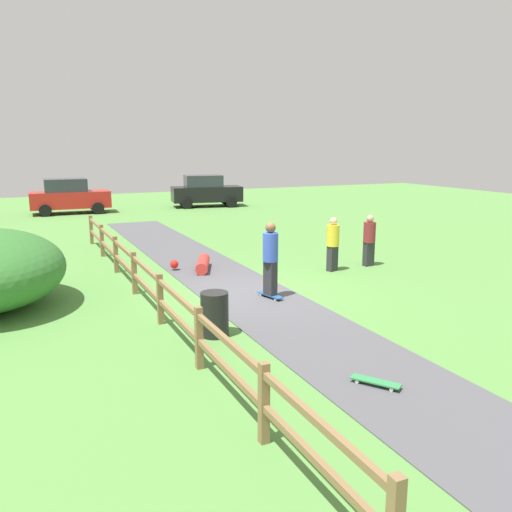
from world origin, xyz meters
name	(u,v)px	position (x,y,z in m)	size (l,w,h in m)	color
ground_plane	(248,295)	(0.00, 0.00, 0.00)	(60.00, 60.00, 0.00)	#568E42
asphalt_path	(248,294)	(0.00, 0.00, 0.01)	(2.40, 28.00, 0.02)	#515156
wooden_fence	(146,280)	(-2.60, 0.00, 0.67)	(0.12, 18.12, 1.10)	olive
trash_bin	(215,314)	(-1.80, -2.46, 0.45)	(0.56, 0.56, 0.90)	black
skater_riding	(270,256)	(0.37, -0.56, 1.09)	(0.46, 0.82, 1.90)	#265999
skater_fallen	(200,264)	(-0.23, 3.04, 0.20)	(1.38, 1.52, 0.36)	red
skateboard_loose	(376,382)	(-0.29, -5.71, 0.09)	(0.62, 0.77, 0.08)	#338C4C
bystander_maroon	(369,238)	(4.81, 1.44, 0.89)	(0.42, 0.42, 1.62)	#2D2D33
bystander_yellow	(333,242)	(3.39, 1.33, 0.90)	(0.49, 0.49, 1.64)	#2D2D33
parked_car_red	(69,196)	(-2.38, 18.98, 0.96)	(4.25, 2.11, 1.92)	red
parked_car_black	(206,191)	(5.58, 18.98, 0.96)	(4.42, 2.51, 1.92)	black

